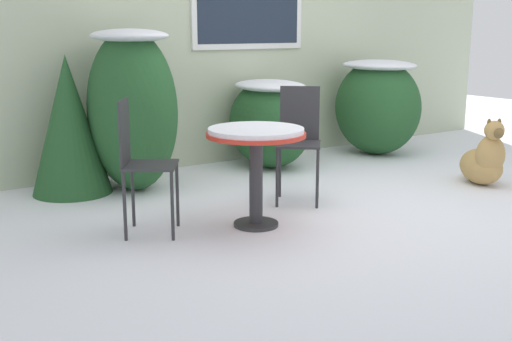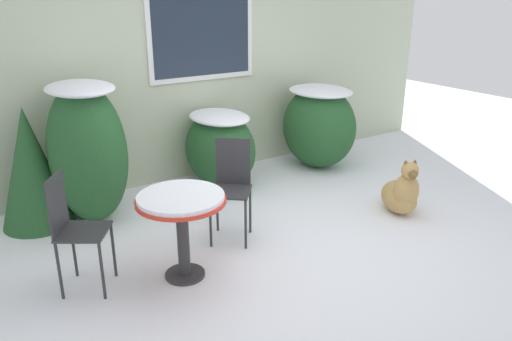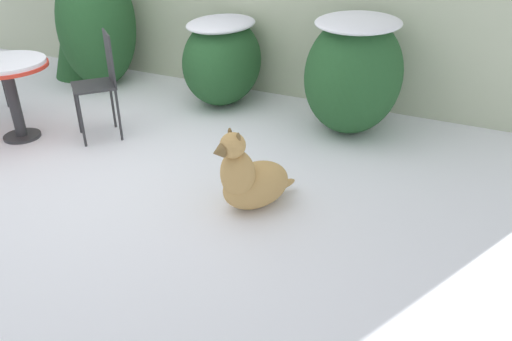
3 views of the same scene
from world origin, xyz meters
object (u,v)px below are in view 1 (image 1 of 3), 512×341
(patio_table, at_px, (256,146))
(dog, at_px, (484,161))
(patio_chair_near_table, at_px, (299,138))
(patio_chair_far_side, at_px, (141,159))

(patio_table, height_order, dog, patio_table)
(patio_table, relative_size, patio_chair_near_table, 0.76)
(patio_chair_near_table, bearing_deg, patio_chair_far_side, -136.47)
(patio_table, height_order, patio_chair_far_side, patio_chair_far_side)
(patio_chair_near_table, height_order, dog, patio_chair_near_table)
(patio_table, xyz_separation_m, patio_chair_near_table, (0.70, 0.40, -0.06))
(patio_chair_near_table, xyz_separation_m, dog, (1.78, -0.53, -0.32))
(patio_table, relative_size, patio_chair_far_side, 0.76)
(patio_table, xyz_separation_m, dog, (2.48, -0.14, -0.38))
(patio_chair_near_table, bearing_deg, dog, 23.30)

